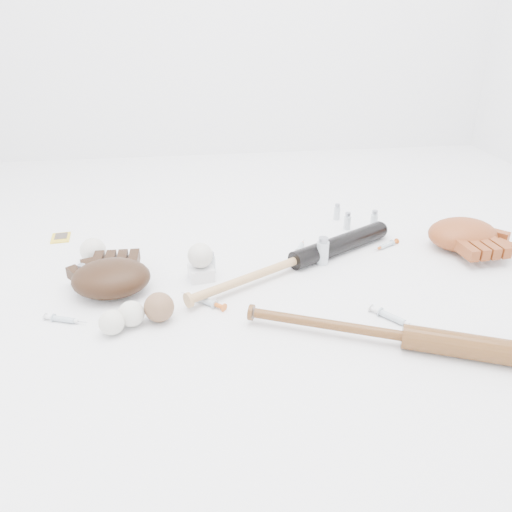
{
  "coord_description": "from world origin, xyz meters",
  "views": [
    {
      "loc": [
        -0.23,
        -1.32,
        0.75
      ],
      "look_at": [
        -0.03,
        0.05,
        0.06
      ],
      "focal_mm": 35.0,
      "sensor_mm": 36.0,
      "label": 1
    }
  ],
  "objects": [
    {
      "name": "bat_dark",
      "position": [
        0.1,
        0.06,
        0.03
      ],
      "size": [
        0.77,
        0.47,
        0.06
      ],
      "primitive_type": null,
      "rotation": [
        0.0,
        0.0,
        0.51
      ],
      "color": "black",
      "rests_on": "ground"
    },
    {
      "name": "bat_wood",
      "position": [
        0.28,
        -0.38,
        0.03
      ],
      "size": [
        0.8,
        0.4,
        0.06
      ],
      "primitive_type": null,
      "rotation": [
        0.0,
        0.0,
        -0.42
      ],
      "color": "brown",
      "rests_on": "ground"
    },
    {
      "name": "glove_dark",
      "position": [
        -0.47,
        -0.01,
        0.05
      ],
      "size": [
        0.27,
        0.27,
        0.1
      ],
      "primitive_type": null,
      "rotation": [
        0.0,
        0.0,
        -0.02
      ],
      "color": "black",
      "rests_on": "ground"
    },
    {
      "name": "glove_tan",
      "position": [
        0.7,
        0.14,
        0.05
      ],
      "size": [
        0.3,
        0.3,
        0.1
      ],
      "primitive_type": null,
      "rotation": [
        0.0,
        0.0,
        3.2
      ],
      "color": "brown",
      "rests_on": "ground"
    },
    {
      "name": "trading_card",
      "position": [
        -0.7,
        0.41,
        0.0
      ],
      "size": [
        0.07,
        0.09,
        0.0
      ],
      "primitive_type": "cube",
      "rotation": [
        0.0,
        0.0,
        0.11
      ],
      "color": "gold",
      "rests_on": "ground"
    },
    {
      "name": "pedestal",
      "position": [
        -0.21,
        0.04,
        0.02
      ],
      "size": [
        0.08,
        0.08,
        0.04
      ],
      "primitive_type": "cube",
      "rotation": [
        0.0,
        0.0,
        0.16
      ],
      "color": "white",
      "rests_on": "ground"
    },
    {
      "name": "baseball_on_pedestal",
      "position": [
        -0.21,
        0.04,
        0.08
      ],
      "size": [
        0.08,
        0.08,
        0.08
      ],
      "primitive_type": "sphere",
      "color": "silver",
      "rests_on": "pedestal"
    },
    {
      "name": "baseball_left",
      "position": [
        -0.4,
        -0.19,
        0.03
      ],
      "size": [
        0.07,
        0.07,
        0.07
      ],
      "primitive_type": "sphere",
      "color": "silver",
      "rests_on": "ground"
    },
    {
      "name": "baseball_upper",
      "position": [
        -0.55,
        0.2,
        0.04
      ],
      "size": [
        0.08,
        0.08,
        0.08
      ],
      "primitive_type": "sphere",
      "color": "silver",
      "rests_on": "ground"
    },
    {
      "name": "baseball_mid",
      "position": [
        -0.44,
        -0.22,
        0.03
      ],
      "size": [
        0.07,
        0.07,
        0.07
      ],
      "primitive_type": "sphere",
      "color": "silver",
      "rests_on": "ground"
    },
    {
      "name": "baseball_aged",
      "position": [
        -0.33,
        -0.17,
        0.04
      ],
      "size": [
        0.08,
        0.08,
        0.08
      ],
      "primitive_type": "sphere",
      "color": "brown",
      "rests_on": "ground"
    },
    {
      "name": "syringe_0",
      "position": [
        -0.58,
        -0.15,
        0.01
      ],
      "size": [
        0.14,
        0.07,
        0.02
      ],
      "primitive_type": null,
      "rotation": [
        0.0,
        0.0,
        -0.37
      ],
      "color": "#ADBCC6",
      "rests_on": "ground"
    },
    {
      "name": "syringe_1",
      "position": [
        -0.2,
        -0.11,
        0.01
      ],
      "size": [
        0.15,
        0.13,
        0.02
      ],
      "primitive_type": null,
      "rotation": [
        0.0,
        0.0,
        2.43
      ],
      "color": "#ADBCC6",
      "rests_on": "ground"
    },
    {
      "name": "syringe_2",
      "position": [
        0.14,
        0.19,
        0.01
      ],
      "size": [
        0.08,
        0.15,
        0.02
      ],
      "primitive_type": null,
      "rotation": [
        0.0,
        0.0,
        1.15
      ],
      "color": "#ADBCC6",
      "rests_on": "ground"
    },
    {
      "name": "syringe_3",
      "position": [
        0.29,
        -0.26,
        0.01
      ],
      "size": [
        0.12,
        0.15,
        0.02
      ],
      "primitive_type": null,
      "rotation": [
        0.0,
        0.0,
        -0.91
      ],
      "color": "#ADBCC6",
      "rests_on": "ground"
    },
    {
      "name": "syringe_4",
      "position": [
        0.44,
        0.17,
        0.01
      ],
      "size": [
        0.13,
        0.09,
        0.02
      ],
      "primitive_type": null,
      "rotation": [
        0.0,
        0.0,
        3.65
      ],
      "color": "#ADBCC6",
      "rests_on": "ground"
    },
    {
      "name": "vial_0",
      "position": [
        0.36,
        0.35,
        0.03
      ],
      "size": [
        0.03,
        0.03,
        0.07
      ],
      "primitive_type": "cylinder",
      "color": "#B4BEC6",
      "rests_on": "ground"
    },
    {
      "name": "vial_1",
      "position": [
        0.46,
        0.35,
        0.03
      ],
      "size": [
        0.03,
        0.03,
        0.07
      ],
      "primitive_type": "cylinder",
      "color": "#B4BEC6",
      "rests_on": "ground"
    },
    {
      "name": "vial_2",
      "position": [
        -0.17,
        0.07,
        0.04
      ],
      "size": [
        0.03,
        0.03,
        0.07
      ],
      "primitive_type": "cylinder",
      "color": "#B4BEC6",
      "rests_on": "ground"
    },
    {
      "name": "vial_3",
      "position": [
        0.19,
        0.09,
        0.05
      ],
      "size": [
        0.04,
        0.04,
        0.09
      ],
      "primitive_type": "cylinder",
      "color": "#B4BEC6",
      "rests_on": "ground"
    },
    {
      "name": "vial_4",
      "position": [
        -0.56,
        0.04,
        0.04
      ],
      "size": [
        0.03,
        0.03,
        0.07
      ],
      "primitive_type": "cylinder",
      "color": "#B4BEC6",
      "rests_on": "ground"
    },
    {
      "name": "vial_5",
      "position": [
        0.34,
        0.45,
        0.03
      ],
      "size": [
        0.02,
        0.02,
        0.06
      ],
      "primitive_type": "cylinder",
      "color": "#B4BEC6",
      "rests_on": "ground"
    }
  ]
}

